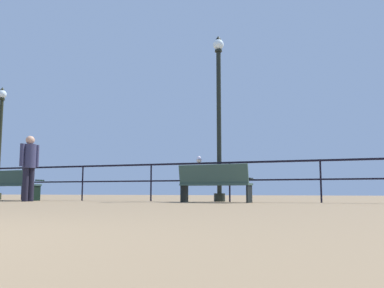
{
  "coord_description": "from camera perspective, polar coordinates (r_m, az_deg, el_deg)",
  "views": [
    {
      "loc": [
        2.9,
        -0.87,
        0.26
      ],
      "look_at": [
        -0.86,
        9.12,
        1.49
      ],
      "focal_mm": 38.79,
      "sensor_mm": 36.0,
      "label": 1
    }
  ],
  "objects": [
    {
      "name": "seagull_on_rail",
      "position": [
        11.2,
        0.97,
        -2.15
      ],
      "size": [
        0.22,
        0.39,
        0.18
      ],
      "color": "silver",
      "rests_on": "pier_railing"
    },
    {
      "name": "bench_near_left",
      "position": [
        10.23,
        3.1,
        -5.15
      ],
      "size": [
        1.8,
        0.69,
        0.93
      ],
      "color": "#324B42",
      "rests_on": "ground_plane"
    },
    {
      "name": "person_at_railing",
      "position": [
        12.25,
        -21.48,
        -2.51
      ],
      "size": [
        0.35,
        0.57,
        1.8
      ],
      "color": "black",
      "rests_on": "ground_plane"
    },
    {
      "name": "bench_far_left",
      "position": [
        13.6,
        -23.58,
        -4.99
      ],
      "size": [
        1.83,
        0.76,
        0.89
      ],
      "color": "#2A4440",
      "rests_on": "ground_plane"
    },
    {
      "name": "pier_railing",
      "position": [
        10.9,
        5.18,
        -3.84
      ],
      "size": [
        22.82,
        0.05,
        1.04
      ],
      "color": "black",
      "rests_on": "ground_plane"
    },
    {
      "name": "lamppost_center",
      "position": [
        11.52,
        3.72,
        4.42
      ],
      "size": [
        0.3,
        0.3,
        4.64
      ],
      "color": "black",
      "rests_on": "ground_plane"
    },
    {
      "name": "lamppost_left",
      "position": [
        15.61,
        -24.92,
        0.57
      ],
      "size": [
        0.29,
        0.29,
        3.86
      ],
      "color": "black",
      "rests_on": "ground_plane"
    }
  ]
}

